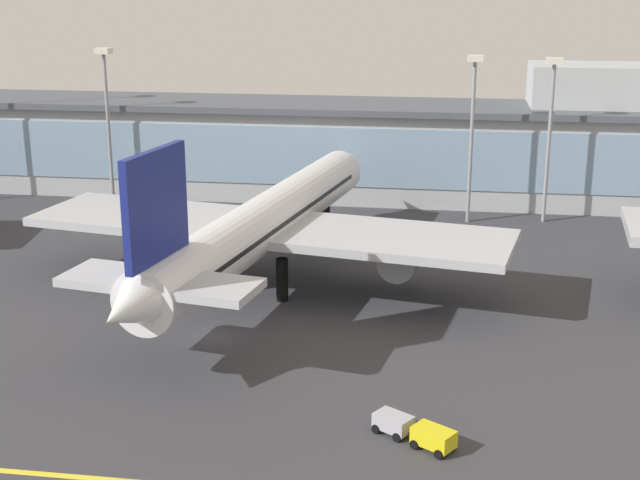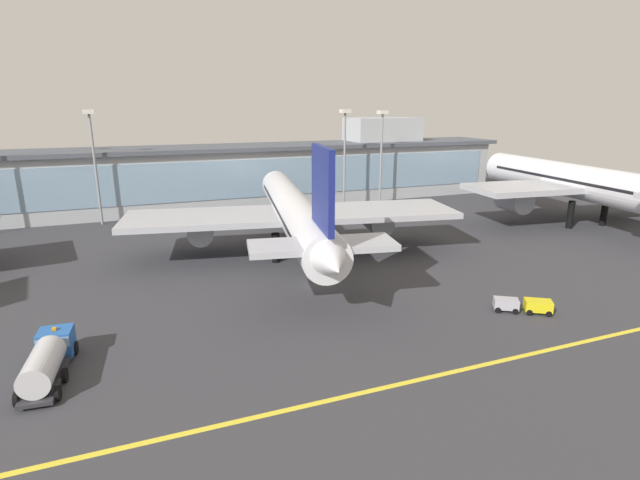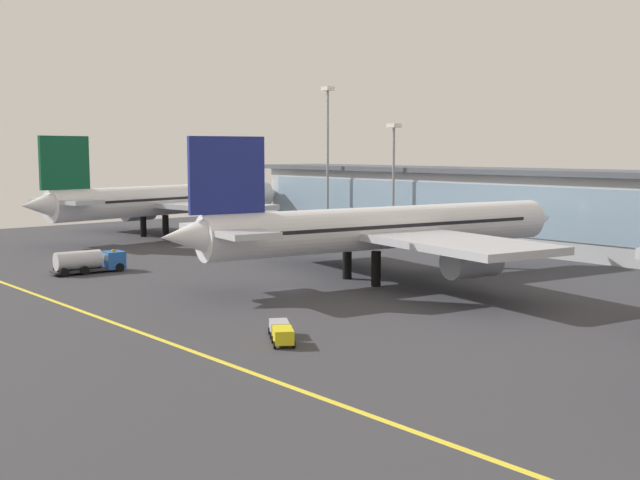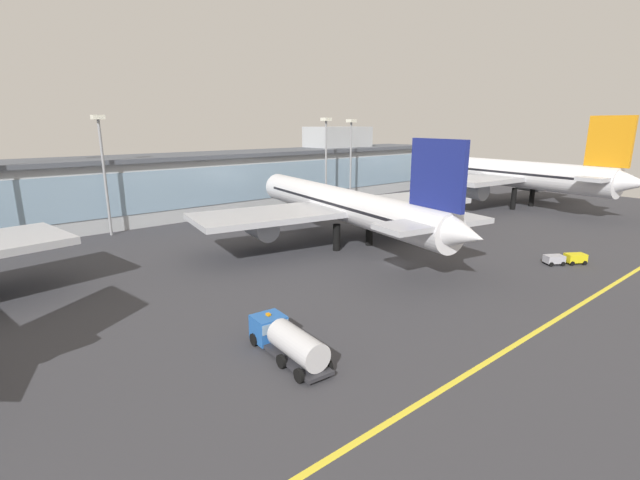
# 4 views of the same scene
# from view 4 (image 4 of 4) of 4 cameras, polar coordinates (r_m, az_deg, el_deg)

# --- Properties ---
(ground_plane) EXTENTS (180.00, 180.00, 0.00)m
(ground_plane) POSITION_cam_4_polar(r_m,az_deg,el_deg) (62.35, 9.53, -2.93)
(ground_plane) COLOR #38383D
(taxiway_centreline_stripe) EXTENTS (144.00, 0.50, 0.01)m
(taxiway_centreline_stripe) POSITION_cam_4_polar(r_m,az_deg,el_deg) (51.84, 28.49, -8.17)
(taxiway_centreline_stripe) COLOR yellow
(taxiway_centreline_stripe) RESTS_ON ground
(terminal_building) EXTENTS (124.30, 14.00, 17.67)m
(terminal_building) POSITION_cam_4_polar(r_m,az_deg,el_deg) (100.93, -11.85, 7.47)
(terminal_building) COLOR #ADB2B7
(terminal_building) RESTS_ON ground
(airliner_near_right) EXTENTS (47.22, 54.94, 16.74)m
(airliner_near_right) POSITION_cam_4_polar(r_m,az_deg,el_deg) (70.74, 2.80, 4.40)
(airliner_near_right) COLOR black
(airliner_near_right) RESTS_ON ground
(airliner_far_right) EXTENTS (40.66, 55.09, 19.90)m
(airliner_far_right) POSITION_cam_4_polar(r_m,az_deg,el_deg) (112.89, 23.02, 7.64)
(airliner_far_right) COLOR black
(airliner_far_right) RESTS_ON ground
(fuel_tanker_truck) EXTENTS (3.53, 9.21, 2.90)m
(fuel_tanker_truck) POSITION_cam_4_polar(r_m,az_deg,el_deg) (37.48, -4.21, -12.37)
(fuel_tanker_truck) COLOR black
(fuel_tanker_truck) RESTS_ON ground
(baggage_tug_near) EXTENTS (5.53, 4.35, 1.40)m
(baggage_tug_near) POSITION_cam_4_polar(r_m,az_deg,el_deg) (69.38, 28.51, -2.06)
(baggage_tug_near) COLOR black
(baggage_tug_near) RESTS_ON ground
(apron_light_mast_west) EXTENTS (1.80, 1.80, 19.69)m
(apron_light_mast_west) POSITION_cam_4_polar(r_m,az_deg,el_deg) (102.22, 0.77, 11.53)
(apron_light_mast_west) COLOR gray
(apron_light_mast_west) RESTS_ON ground
(apron_light_mast_centre) EXTENTS (1.80, 1.80, 19.40)m
(apron_light_mast_centre) POSITION_cam_4_polar(r_m,az_deg,el_deg) (109.37, 3.91, 11.60)
(apron_light_mast_centre) COLOR gray
(apron_light_mast_centre) RESTS_ON ground
(apron_light_mast_east) EXTENTS (1.80, 1.80, 19.75)m
(apron_light_mast_east) POSITION_cam_4_polar(r_m,az_deg,el_deg) (83.10, -25.70, 9.51)
(apron_light_mast_east) COLOR gray
(apron_light_mast_east) RESTS_ON ground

